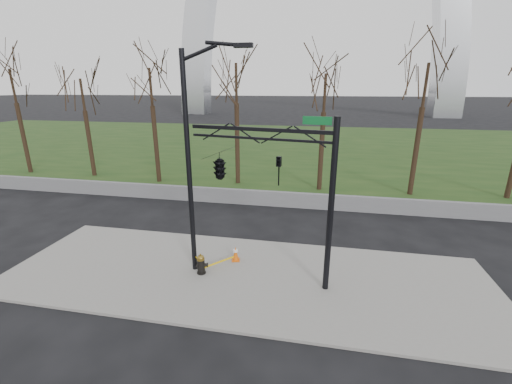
% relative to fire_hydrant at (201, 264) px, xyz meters
% --- Properties ---
extents(ground, '(500.00, 500.00, 0.00)m').
position_rel_fire_hydrant_xyz_m(ground, '(1.61, 0.18, -0.47)').
color(ground, black).
rests_on(ground, ground).
extents(sidewalk, '(18.00, 6.00, 0.10)m').
position_rel_fire_hydrant_xyz_m(sidewalk, '(1.61, 0.18, -0.42)').
color(sidewalk, gray).
rests_on(sidewalk, ground).
extents(grass_strip, '(120.00, 40.00, 0.06)m').
position_rel_fire_hydrant_xyz_m(grass_strip, '(1.61, 30.18, -0.44)').
color(grass_strip, '#1A3613').
rests_on(grass_strip, ground).
extents(guardrail, '(60.00, 0.30, 0.90)m').
position_rel_fire_hydrant_xyz_m(guardrail, '(1.61, 8.18, -0.02)').
color(guardrail, '#59595B').
rests_on(guardrail, ground).
extents(tree_row, '(51.21, 4.00, 8.97)m').
position_rel_fire_hydrant_xyz_m(tree_row, '(4.21, 12.18, 4.01)').
color(tree_row, black).
rests_on(tree_row, ground).
extents(fire_hydrant, '(0.51, 0.33, 0.81)m').
position_rel_fire_hydrant_xyz_m(fire_hydrant, '(0.00, 0.00, 0.00)').
color(fire_hydrant, black).
rests_on(fire_hydrant, sidewalk).
extents(traffic_cone, '(0.38, 0.38, 0.62)m').
position_rel_fire_hydrant_xyz_m(traffic_cone, '(1.02, 1.20, -0.06)').
color(traffic_cone, '#D6560B').
rests_on(traffic_cone, sidewalk).
extents(street_light, '(2.39, 0.30, 8.21)m').
position_rel_fire_hydrant_xyz_m(street_light, '(-0.15, 0.29, 4.22)').
color(street_light, black).
rests_on(street_light, ground).
extents(traffic_signal_mast, '(5.03, 2.54, 6.00)m').
position_rel_fire_hydrant_xyz_m(traffic_signal_mast, '(1.40, 0.50, 3.67)').
color(traffic_signal_mast, black).
rests_on(traffic_signal_mast, ground).
extents(caution_tape, '(1.39, 1.20, 0.42)m').
position_rel_fire_hydrant_xyz_m(caution_tape, '(0.35, 0.49, -0.10)').
color(caution_tape, '#E0AF0B').
rests_on(caution_tape, ground).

